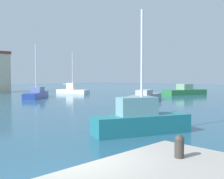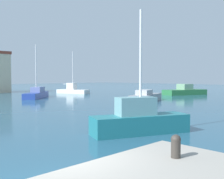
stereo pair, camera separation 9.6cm
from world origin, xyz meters
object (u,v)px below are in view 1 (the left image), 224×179
sailboat_white_near_pier (72,90)px  sailboat_teal_distant_north (141,120)px  motorboat_grey_mid_harbor (146,97)px  motorboat_green_behind_lamppost (185,91)px  sailboat_blue_inner_mooring (36,94)px  mooring_bollard (179,145)px

sailboat_white_near_pier → sailboat_teal_distant_north: bearing=-120.5°
motorboat_grey_mid_harbor → sailboat_teal_distant_north: sailboat_teal_distant_north is taller
motorboat_grey_mid_harbor → motorboat_green_behind_lamppost: motorboat_green_behind_lamppost is taller
sailboat_blue_inner_mooring → motorboat_grey_mid_harbor: sailboat_blue_inner_mooring is taller
motorboat_green_behind_lamppost → motorboat_grey_mid_harbor: bearing=-167.4°
sailboat_teal_distant_north → mooring_bollard: bearing=-133.5°
sailboat_blue_inner_mooring → motorboat_grey_mid_harbor: size_ratio=1.04×
motorboat_green_behind_lamppost → sailboat_blue_inner_mooring: bearing=151.9°
mooring_bollard → sailboat_blue_inner_mooring: sailboat_blue_inner_mooring is taller
sailboat_white_near_pier → motorboat_green_behind_lamppost: bearing=-54.6°
mooring_bollard → sailboat_white_near_pier: 39.66m
sailboat_teal_distant_north → motorboat_green_behind_lamppost: bearing=26.5°
sailboat_white_near_pier → sailboat_teal_distant_north: 32.92m
mooring_bollard → sailboat_teal_distant_north: (4.74, 4.99, -0.54)m
mooring_bollard → motorboat_green_behind_lamppost: size_ratio=0.07×
motorboat_green_behind_lamppost → sailboat_white_near_pier: bearing=125.4°
sailboat_blue_inner_mooring → sailboat_white_near_pier: bearing=25.9°
mooring_bollard → motorboat_grey_mid_harbor: (18.59, 15.60, -0.70)m
sailboat_blue_inner_mooring → sailboat_teal_distant_north: sailboat_blue_inner_mooring is taller
motorboat_grey_mid_harbor → sailboat_teal_distant_north: size_ratio=1.14×
motorboat_green_behind_lamppost → sailboat_teal_distant_north: bearing=-153.5°
mooring_bollard → motorboat_green_behind_lamppost: (31.95, 18.57, -0.64)m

